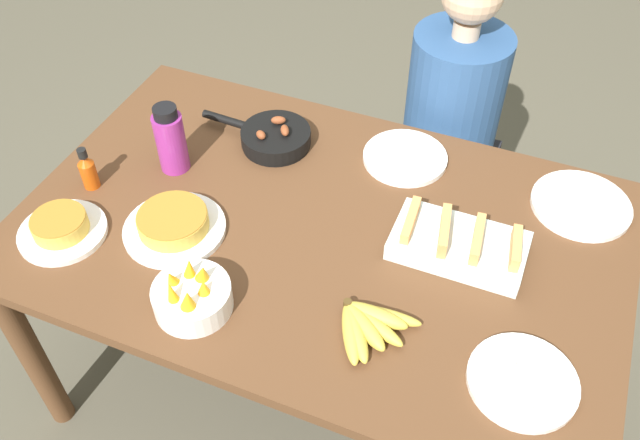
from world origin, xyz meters
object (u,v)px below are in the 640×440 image
at_px(banana_bunch, 366,324).
at_px(person_figure, 444,156).
at_px(fruit_bowl_mango, 192,296).
at_px(hot_sauce_bottle, 88,170).
at_px(empty_plate_far_right, 581,205).
at_px(water_bottle, 171,140).
at_px(melon_tray, 459,244).
at_px(skillet, 274,137).
at_px(empty_plate_near_front, 522,381).
at_px(frittata_plate_side, 61,228).
at_px(empty_plate_far_left, 405,158).
at_px(frittata_plate_center, 174,224).

height_order(banana_bunch, person_figure, person_figure).
height_order(fruit_bowl_mango, hot_sauce_bottle, hot_sauce_bottle).
distance_m(empty_plate_far_right, person_figure, 0.63).
bearing_deg(water_bottle, person_figure, 44.17).
relative_size(melon_tray, person_figure, 0.28).
bearing_deg(person_figure, water_bottle, -135.83).
height_order(skillet, empty_plate_near_front, skillet).
height_order(banana_bunch, hot_sauce_bottle, hot_sauce_bottle).
xyz_separation_m(banana_bunch, frittata_plate_side, (-0.83, -0.02, 0.00)).
distance_m(skillet, water_bottle, 0.30).
xyz_separation_m(banana_bunch, fruit_bowl_mango, (-0.40, -0.09, 0.02)).
bearing_deg(hot_sauce_bottle, empty_plate_near_front, -7.86).
relative_size(fruit_bowl_mango, hot_sauce_bottle, 1.42).
bearing_deg(melon_tray, skillet, 160.84).
relative_size(skillet, frittata_plate_side, 1.53).
relative_size(empty_plate_near_front, empty_plate_far_left, 0.98).
xyz_separation_m(banana_bunch, water_bottle, (-0.69, 0.32, 0.08)).
relative_size(melon_tray, empty_plate_far_left, 1.36).
height_order(skillet, hot_sauce_bottle, hot_sauce_bottle).
relative_size(frittata_plate_center, fruit_bowl_mango, 1.44).
bearing_deg(empty_plate_far_left, skillet, -167.97).
distance_m(melon_tray, frittata_plate_side, 1.02).
height_order(empty_plate_far_right, water_bottle, water_bottle).
height_order(frittata_plate_side, empty_plate_far_right, frittata_plate_side).
distance_m(melon_tray, person_figure, 0.73).
xyz_separation_m(skillet, empty_plate_near_front, (0.83, -0.52, -0.02)).
height_order(empty_plate_far_left, person_figure, person_figure).
xyz_separation_m(banana_bunch, person_figure, (-0.04, 0.96, -0.27)).
distance_m(empty_plate_far_left, empty_plate_far_right, 0.50).
bearing_deg(hot_sauce_bottle, person_figure, 43.79).
relative_size(empty_plate_near_front, water_bottle, 1.15).
bearing_deg(skillet, hot_sauce_bottle, 44.72).
height_order(empty_plate_near_front, water_bottle, water_bottle).
relative_size(empty_plate_near_front, hot_sauce_bottle, 1.83).
xyz_separation_m(banana_bunch, skillet, (-0.47, 0.52, 0.01)).
relative_size(melon_tray, fruit_bowl_mango, 1.79).
xyz_separation_m(frittata_plate_side, empty_plate_far_left, (0.73, 0.62, -0.02)).
bearing_deg(skillet, empty_plate_far_left, -165.24).
distance_m(empty_plate_near_front, hot_sauce_bottle, 1.24).
bearing_deg(skillet, frittata_plate_center, 80.44).
height_order(banana_bunch, melon_tray, melon_tray).
bearing_deg(empty_plate_far_right, melon_tray, -133.13).
bearing_deg(water_bottle, empty_plate_near_front, -17.28).
bearing_deg(water_bottle, skillet, 41.75).
xyz_separation_m(skillet, empty_plate_far_left, (0.38, 0.08, -0.02)).
bearing_deg(frittata_plate_side, melon_tray, 18.76).
bearing_deg(melon_tray, frittata_plate_side, -161.24).
bearing_deg(empty_plate_far_right, banana_bunch, -124.15).
relative_size(melon_tray, frittata_plate_center, 1.25).
relative_size(empty_plate_far_left, empty_plate_far_right, 0.92).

